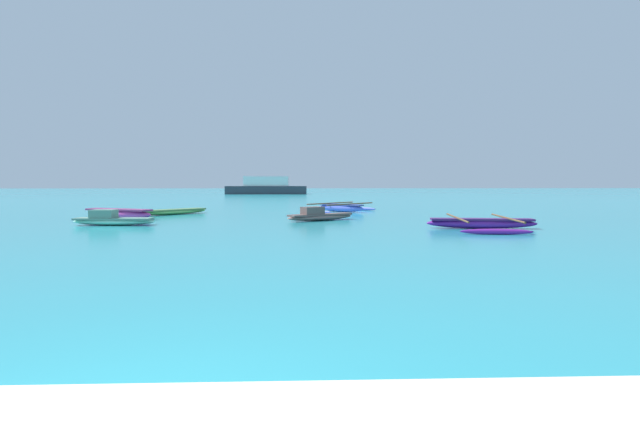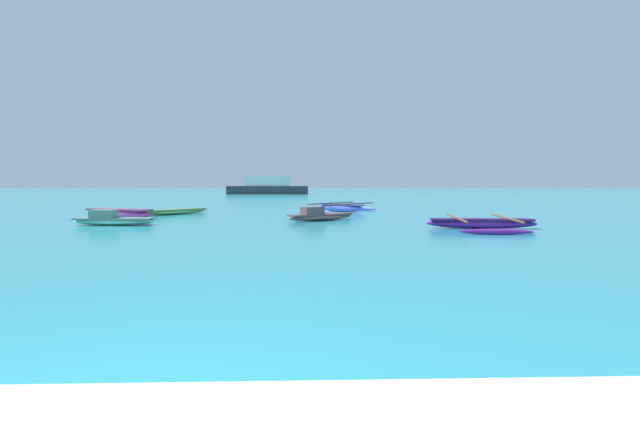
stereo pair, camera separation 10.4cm
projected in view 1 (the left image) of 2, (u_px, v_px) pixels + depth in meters
The scene contains 7 objects.
moored_boat_0 at pixel (172, 211), 26.69m from camera, with size 3.42×3.53×0.28m.
moored_boat_1 at pixel (319, 216), 22.63m from camera, with size 3.28×2.42×0.63m.
moored_boat_2 at pixel (341, 208), 29.03m from camera, with size 4.49×4.58×0.52m.
moored_boat_3 at pixel (482, 223), 18.83m from camera, with size 4.14×4.81×0.44m.
moored_boat_4 at pixel (119, 213), 23.43m from camera, with size 3.72×2.20×0.49m.
moored_boat_5 at pixel (112, 220), 20.24m from camera, with size 3.40×1.04×0.63m.
distant_ferry at pixel (266, 187), 68.38m from camera, with size 11.02×2.42×2.42m.
Camera 1 is at (1.37, -3.08, 1.79)m, focal length 28.00 mm.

